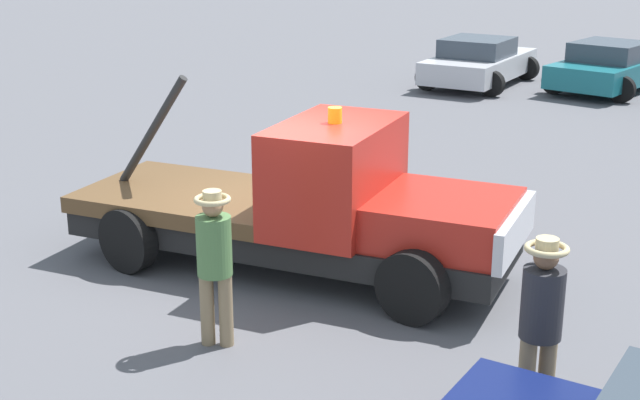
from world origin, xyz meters
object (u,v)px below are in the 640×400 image
object	(u,v)px
person_at_hood	(214,256)
parked_car_teal	(611,67)
tow_truck	(314,208)
parked_car_silver	(479,62)
person_near_truck	(541,315)

from	to	relation	value
person_at_hood	parked_car_teal	world-z (taller)	person_at_hood
tow_truck	parked_car_silver	size ratio (longest dim) A/B	1.39
tow_truck	person_at_hood	xyz separation A→B (m)	(0.39, -2.35, 0.15)
parked_car_silver	person_near_truck	bearing A→B (deg)	-157.46
tow_truck	parked_car_teal	xyz separation A→B (m)	(-1.15, 15.27, -0.25)
person_at_hood	parked_car_silver	world-z (taller)	person_at_hood
person_at_hood	parked_car_teal	xyz separation A→B (m)	(-1.54, 17.62, -0.40)
tow_truck	person_at_hood	bearing A→B (deg)	-92.78
tow_truck	parked_car_teal	size ratio (longest dim) A/B	1.39
tow_truck	parked_car_silver	xyz separation A→B (m)	(-4.43, 13.90, -0.25)
person_near_truck	parked_car_teal	size ratio (longest dim) A/B	0.40
person_near_truck	parked_car_silver	world-z (taller)	person_near_truck
tow_truck	parked_car_teal	distance (m)	15.31
person_at_hood	person_near_truck	bearing A→B (deg)	-107.79
person_near_truck	parked_car_teal	bearing A→B (deg)	-36.84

